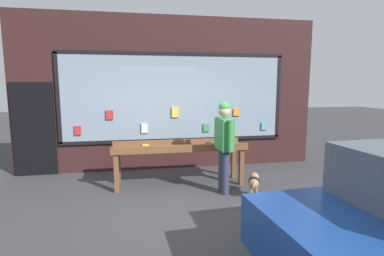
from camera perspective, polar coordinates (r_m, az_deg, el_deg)
name	(u,v)px	position (r m, az deg, el deg)	size (l,w,h in m)	color
ground_plane	(188,204)	(5.34, -0.72, -14.21)	(40.00, 40.00, 0.00)	#38383A
shopfront_facade	(170,94)	(7.31, -4.25, 6.39)	(7.21, 0.29, 3.65)	#331919
display_table_main	(180,150)	(6.13, -2.36, -4.26)	(2.69, 0.68, 0.88)	brown
person_browsing	(224,140)	(5.60, 6.13, -2.24)	(0.26, 0.68, 1.74)	#2D334C
small_dog	(254,182)	(5.70, 11.71, -10.01)	(0.34, 0.53, 0.40)	#99724C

